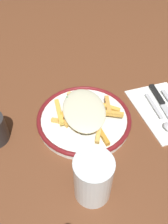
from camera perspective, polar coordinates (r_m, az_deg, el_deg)
ground_plane at (r=0.61m, az=0.00°, el=-2.42°), size 2.60×2.60×0.00m
plate at (r=0.61m, az=0.00°, el=-1.65°), size 0.26×0.26×0.02m
fries_heap at (r=0.59m, az=0.24°, el=0.40°), size 0.19×0.20×0.04m
napkin at (r=0.68m, az=20.22°, el=0.60°), size 0.17×0.23×0.01m
knife at (r=0.69m, az=19.73°, el=2.11°), size 0.03×0.21×0.01m
spoon at (r=0.64m, az=19.65°, el=-1.50°), size 0.02×0.15×0.01m
water_glass at (r=0.45m, az=2.35°, el=-16.81°), size 0.08×0.08×0.11m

